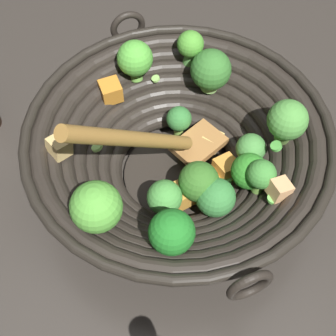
% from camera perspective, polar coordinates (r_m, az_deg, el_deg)
% --- Properties ---
extents(ground_plane, '(4.00, 4.00, 0.00)m').
position_cam_1_polar(ground_plane, '(0.72, 1.04, -0.99)').
color(ground_plane, '#332D28').
extents(wok, '(0.40, 0.44, 0.25)m').
position_cam_1_polar(wok, '(0.67, 1.27, 2.14)').
color(wok, black).
rests_on(wok, ground).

